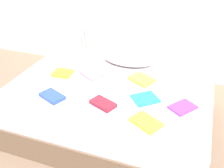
{
  "coord_description": "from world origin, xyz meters",
  "views": [
    {
      "loc": [
        0.78,
        -2.1,
        1.84
      ],
      "look_at": [
        0.0,
        0.05,
        0.48
      ],
      "focal_mm": 41.76,
      "sensor_mm": 36.0,
      "label": 1
    }
  ],
  "objects_px": {
    "textbook_yellow": "(146,122)",
    "textbook_purple": "(183,107)",
    "textbook_white": "(113,85)",
    "textbook_maroon": "(103,104)",
    "radiator": "(78,40)",
    "textbook_teal": "(145,99)",
    "textbook_lime": "(142,79)",
    "textbook_orange": "(63,73)",
    "textbook_blue": "(52,96)",
    "bed": "(110,105)",
    "pillow": "(129,58)",
    "textbook_pink": "(92,74)"
  },
  "relations": [
    {
      "from": "pillow",
      "to": "textbook_orange",
      "type": "bearing_deg",
      "value": -140.14
    },
    {
      "from": "textbook_blue",
      "to": "textbook_white",
      "type": "height_order",
      "value": "textbook_blue"
    },
    {
      "from": "bed",
      "to": "radiator",
      "type": "relative_size",
      "value": 3.48
    },
    {
      "from": "pillow",
      "to": "textbook_maroon",
      "type": "xyz_separation_m",
      "value": [
        0.03,
        -0.87,
        -0.05
      ]
    },
    {
      "from": "textbook_orange",
      "to": "textbook_maroon",
      "type": "xyz_separation_m",
      "value": [
        0.61,
        -0.38,
        0.0
      ]
    },
    {
      "from": "pillow",
      "to": "textbook_blue",
      "type": "relative_size",
      "value": 2.54
    },
    {
      "from": "bed",
      "to": "textbook_teal",
      "type": "bearing_deg",
      "value": -19.75
    },
    {
      "from": "radiator",
      "to": "textbook_yellow",
      "type": "bearing_deg",
      "value": -49.31
    },
    {
      "from": "textbook_yellow",
      "to": "textbook_teal",
      "type": "relative_size",
      "value": 1.06
    },
    {
      "from": "textbook_yellow",
      "to": "textbook_purple",
      "type": "height_order",
      "value": "textbook_yellow"
    },
    {
      "from": "textbook_lime",
      "to": "textbook_maroon",
      "type": "xyz_separation_m",
      "value": [
        -0.21,
        -0.53,
        -0.0
      ]
    },
    {
      "from": "textbook_yellow",
      "to": "textbook_lime",
      "type": "height_order",
      "value": "textbook_lime"
    },
    {
      "from": "textbook_purple",
      "to": "textbook_orange",
      "type": "bearing_deg",
      "value": 117.76
    },
    {
      "from": "radiator",
      "to": "textbook_maroon",
      "type": "distance_m",
      "value": 1.86
    },
    {
      "from": "radiator",
      "to": "textbook_yellow",
      "type": "relative_size",
      "value": 2.43
    },
    {
      "from": "textbook_teal",
      "to": "textbook_maroon",
      "type": "distance_m",
      "value": 0.39
    },
    {
      "from": "textbook_teal",
      "to": "textbook_pink",
      "type": "distance_m",
      "value": 0.69
    },
    {
      "from": "textbook_orange",
      "to": "textbook_maroon",
      "type": "height_order",
      "value": "textbook_maroon"
    },
    {
      "from": "textbook_yellow",
      "to": "textbook_pink",
      "type": "distance_m",
      "value": 0.94
    },
    {
      "from": "bed",
      "to": "textbook_lime",
      "type": "bearing_deg",
      "value": 32.24
    },
    {
      "from": "bed",
      "to": "pillow",
      "type": "xyz_separation_m",
      "value": [
        0.03,
        0.52,
        0.32
      ]
    },
    {
      "from": "textbook_orange",
      "to": "textbook_maroon",
      "type": "bearing_deg",
      "value": -35.14
    },
    {
      "from": "bed",
      "to": "pillow",
      "type": "distance_m",
      "value": 0.61
    },
    {
      "from": "radiator",
      "to": "textbook_white",
      "type": "relative_size",
      "value": 2.7
    },
    {
      "from": "radiator",
      "to": "pillow",
      "type": "relative_size",
      "value": 0.99
    },
    {
      "from": "bed",
      "to": "textbook_blue",
      "type": "xyz_separation_m",
      "value": [
        -0.42,
        -0.4,
        0.27
      ]
    },
    {
      "from": "textbook_orange",
      "to": "textbook_white",
      "type": "height_order",
      "value": "textbook_orange"
    },
    {
      "from": "textbook_lime",
      "to": "textbook_teal",
      "type": "relative_size",
      "value": 1.05
    },
    {
      "from": "radiator",
      "to": "textbook_purple",
      "type": "height_order",
      "value": "radiator"
    },
    {
      "from": "textbook_white",
      "to": "textbook_lime",
      "type": "bearing_deg",
      "value": 2.07
    },
    {
      "from": "radiator",
      "to": "textbook_teal",
      "type": "relative_size",
      "value": 2.59
    },
    {
      "from": "textbook_lime",
      "to": "pillow",
      "type": "bearing_deg",
      "value": 154.2
    },
    {
      "from": "bed",
      "to": "textbook_purple",
      "type": "xyz_separation_m",
      "value": [
        0.73,
        -0.16,
        0.26
      ]
    },
    {
      "from": "textbook_lime",
      "to": "textbook_teal",
      "type": "xyz_separation_m",
      "value": [
        0.11,
        -0.31,
        -0.01
      ]
    },
    {
      "from": "pillow",
      "to": "textbook_pink",
      "type": "bearing_deg",
      "value": -125.83
    },
    {
      "from": "bed",
      "to": "textbook_blue",
      "type": "height_order",
      "value": "textbook_blue"
    },
    {
      "from": "textbook_blue",
      "to": "textbook_white",
      "type": "bearing_deg",
      "value": 61.89
    },
    {
      "from": "textbook_orange",
      "to": "textbook_lime",
      "type": "height_order",
      "value": "textbook_lime"
    },
    {
      "from": "radiator",
      "to": "textbook_teal",
      "type": "distance_m",
      "value": 1.91
    },
    {
      "from": "textbook_maroon",
      "to": "textbook_orange",
      "type": "bearing_deg",
      "value": 170.43
    },
    {
      "from": "textbook_lime",
      "to": "textbook_pink",
      "type": "distance_m",
      "value": 0.53
    },
    {
      "from": "textbook_purple",
      "to": "textbook_maroon",
      "type": "height_order",
      "value": "textbook_maroon"
    },
    {
      "from": "textbook_yellow",
      "to": "textbook_lime",
      "type": "xyz_separation_m",
      "value": [
        -0.2,
        0.65,
        0.0
      ]
    },
    {
      "from": "textbook_white",
      "to": "textbook_maroon",
      "type": "height_order",
      "value": "textbook_maroon"
    },
    {
      "from": "textbook_blue",
      "to": "textbook_yellow",
      "type": "distance_m",
      "value": 0.91
    },
    {
      "from": "textbook_orange",
      "to": "textbook_lime",
      "type": "xyz_separation_m",
      "value": [
        0.83,
        0.15,
        0.0
      ]
    },
    {
      "from": "radiator",
      "to": "textbook_lime",
      "type": "relative_size",
      "value": 2.46
    },
    {
      "from": "textbook_orange",
      "to": "textbook_purple",
      "type": "bearing_deg",
      "value": -11.54
    },
    {
      "from": "textbook_blue",
      "to": "textbook_orange",
      "type": "relative_size",
      "value": 1.17
    },
    {
      "from": "textbook_lime",
      "to": "textbook_pink",
      "type": "bearing_deg",
      "value": -145.11
    }
  ]
}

